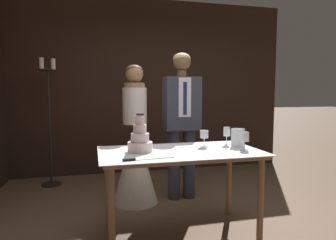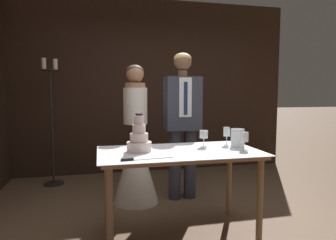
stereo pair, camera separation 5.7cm
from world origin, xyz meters
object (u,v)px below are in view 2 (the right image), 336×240
object	(u,v)px
cake_table	(179,160)
tiered_cake	(139,140)
candle_stand	(52,125)
wine_glass_far	(244,138)
groom	(183,117)
bride	(136,153)
wine_glass_near	(227,132)
cake_knife	(137,159)
wine_glass_middle	(204,135)
hurricane_candle	(238,138)

from	to	relation	value
cake_table	tiered_cake	xyz separation A→B (m)	(-0.36, 0.05, 0.20)
candle_stand	wine_glass_far	bearing A→B (deg)	-45.71
tiered_cake	groom	size ratio (longest dim) A/B	0.19
bride	wine_glass_near	bearing A→B (deg)	-42.21
wine_glass_near	wine_glass_far	size ratio (longest dim) A/B	1.08
cake_knife	bride	bearing A→B (deg)	77.76
cake_table	wine_glass_middle	xyz separation A→B (m)	(0.28, 0.13, 0.21)
wine_glass_far	bride	distance (m)	1.39
wine_glass_near	bride	distance (m)	1.16
wine_glass_middle	bride	xyz separation A→B (m)	(-0.57, 0.79, -0.30)
tiered_cake	hurricane_candle	bearing A→B (deg)	0.57
wine_glass_far	candle_stand	bearing A→B (deg)	134.29
tiered_cake	cake_knife	xyz separation A→B (m)	(-0.06, -0.34, -0.10)
cake_table	groom	size ratio (longest dim) A/B	0.82
cake_knife	wine_glass_near	bearing A→B (deg)	19.47
cake_table	hurricane_candle	distance (m)	0.63
bride	wine_glass_middle	bearing A→B (deg)	-54.19
tiered_cake	wine_glass_far	distance (m)	0.96
candle_stand	cake_knife	bearing A→B (deg)	-66.52
cake_knife	wine_glass_middle	xyz separation A→B (m)	(0.70, 0.42, 0.11)
tiered_cake	cake_table	bearing A→B (deg)	-7.51
wine_glass_far	candle_stand	xyz separation A→B (m)	(-1.94, 1.99, -0.05)
wine_glass_far	wine_glass_middle	bearing A→B (deg)	140.98
hurricane_candle	candle_stand	xyz separation A→B (m)	(-1.96, 1.82, -0.01)
bride	cake_knife	bearing A→B (deg)	-96.27
cake_table	cake_knife	xyz separation A→B (m)	(-0.42, -0.29, 0.10)
cake_table	wine_glass_middle	bearing A→B (deg)	24.53
wine_glass_far	bride	world-z (taller)	bride
tiered_cake	bride	bearing A→B (deg)	85.19
cake_table	cake_knife	distance (m)	0.52
tiered_cake	bride	world-z (taller)	bride
wine_glass_far	candle_stand	size ratio (longest dim) A/B	0.09
cake_knife	groom	distance (m)	1.41
wine_glass_middle	wine_glass_far	world-z (taller)	wine_glass_far
wine_glass_near	wine_glass_far	distance (m)	0.29
bride	wine_glass_far	bearing A→B (deg)	-49.86
cake_table	tiered_cake	size ratio (longest dim) A/B	4.24
cake_table	candle_stand	world-z (taller)	candle_stand
tiered_cake	candle_stand	size ratio (longest dim) A/B	0.19
hurricane_candle	candle_stand	size ratio (longest dim) A/B	0.10
wine_glass_near	candle_stand	bearing A→B (deg)	138.02
wine_glass_near	groom	distance (m)	0.79
wine_glass_middle	wine_glass_far	distance (m)	0.39
tiered_cake	groom	xyz separation A→B (m)	(0.65, 0.87, 0.12)
tiered_cake	hurricane_candle	size ratio (longest dim) A/B	1.96
cake_table	wine_glass_near	bearing A→B (deg)	17.31
cake_knife	candle_stand	world-z (taller)	candle_stand
wine_glass_near	wine_glass_far	world-z (taller)	wine_glass_near
bride	candle_stand	size ratio (longest dim) A/B	0.91
wine_glass_near	cake_knife	bearing A→B (deg)	-154.56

